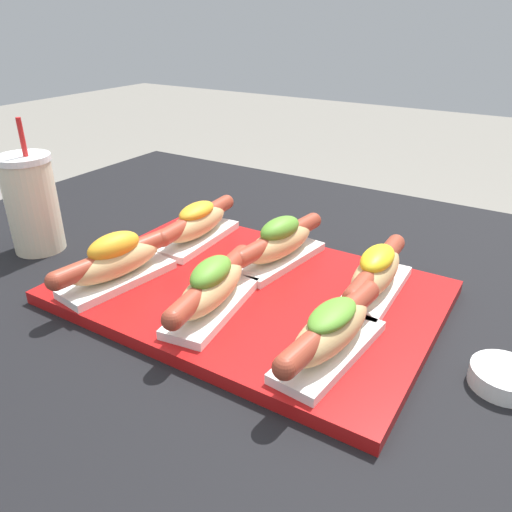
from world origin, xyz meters
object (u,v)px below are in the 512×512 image
at_px(hot_dog_1, 212,288).
at_px(hot_dog_2, 331,331).
at_px(hot_dog_5, 376,273).
at_px(hot_dog_0, 116,261).
at_px(sauce_bowl, 504,377).
at_px(hot_dog_3, 197,223).
at_px(serving_tray, 249,292).
at_px(drink_cup, 32,204).
at_px(hot_dog_4, 280,242).

relative_size(hot_dog_1, hot_dog_2, 0.99).
bearing_deg(hot_dog_5, hot_dog_0, -153.34).
bearing_deg(sauce_bowl, hot_dog_0, -171.08).
bearing_deg(hot_dog_3, serving_tray, -28.58).
distance_m(hot_dog_1, hot_dog_3, 0.22).
distance_m(serving_tray, hot_dog_5, 0.18).
bearing_deg(drink_cup, serving_tray, 7.59).
height_order(hot_dog_2, hot_dog_5, hot_dog_5).
distance_m(hot_dog_1, hot_dog_4, 0.17).
bearing_deg(drink_cup, hot_dog_2, -3.16).
relative_size(hot_dog_0, hot_dog_4, 1.00).
distance_m(hot_dog_1, hot_dog_5, 0.22).
bearing_deg(hot_dog_0, hot_dog_1, 4.17).
distance_m(serving_tray, hot_dog_0, 0.19).
bearing_deg(hot_dog_3, hot_dog_4, 1.46).
bearing_deg(hot_dog_4, hot_dog_5, -5.56).
distance_m(hot_dog_0, drink_cup, 0.23).
bearing_deg(hot_dog_4, hot_dog_2, -46.53).
distance_m(hot_dog_0, sauce_bowl, 0.51).
relative_size(hot_dog_2, hot_dog_3, 1.00).
bearing_deg(hot_dog_5, hot_dog_2, -88.25).
relative_size(hot_dog_2, hot_dog_5, 1.00).
bearing_deg(sauce_bowl, hot_dog_5, 155.15).
distance_m(hot_dog_0, hot_dog_2, 0.33).
relative_size(hot_dog_3, sauce_bowl, 2.86).
bearing_deg(hot_dog_1, hot_dog_3, 132.74).
relative_size(sauce_bowl, drink_cup, 0.33).
bearing_deg(hot_dog_4, hot_dog_1, -91.98).
height_order(serving_tray, hot_dog_3, hot_dog_3).
height_order(hot_dog_0, hot_dog_2, hot_dog_0).
bearing_deg(hot_dog_2, serving_tray, 152.96).
xyz_separation_m(hot_dog_3, sauce_bowl, (0.49, -0.09, -0.04)).
distance_m(hot_dog_4, drink_cup, 0.42).
bearing_deg(hot_dog_0, sauce_bowl, 8.92).
xyz_separation_m(hot_dog_0, hot_dog_4, (0.16, 0.18, -0.00)).
distance_m(sauce_bowl, drink_cup, 0.73).
bearing_deg(hot_dog_4, serving_tray, -89.77).
relative_size(hot_dog_1, sauce_bowl, 2.84).
xyz_separation_m(hot_dog_4, sauce_bowl, (0.34, -0.10, -0.04)).
bearing_deg(hot_dog_2, hot_dog_3, 152.20).
bearing_deg(hot_dog_1, sauce_bowl, 11.08).
xyz_separation_m(hot_dog_2, hot_dog_4, (-0.16, 0.17, 0.00)).
height_order(hot_dog_0, hot_dog_5, hot_dog_0).
xyz_separation_m(hot_dog_2, hot_dog_3, (-0.32, 0.17, 0.00)).
relative_size(serving_tray, sauce_bowl, 6.98).
bearing_deg(sauce_bowl, serving_tray, 178.33).
xyz_separation_m(hot_dog_0, sauce_bowl, (0.50, 0.08, -0.04)).
bearing_deg(hot_dog_1, hot_dog_4, 88.02).
relative_size(hot_dog_0, hot_dog_5, 0.99).
relative_size(hot_dog_3, hot_dog_4, 1.01).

